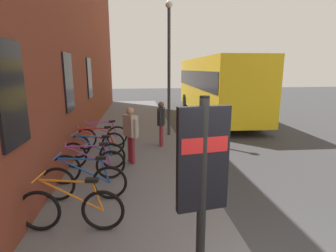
# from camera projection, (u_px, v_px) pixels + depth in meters

# --- Properties ---
(ground) EXTENTS (60.00, 60.00, 0.00)m
(ground) POSITION_uv_depth(u_px,v_px,m) (216.00, 153.00, 8.86)
(ground) COLOR #38383A
(sidewalk_pavement) EXTENTS (24.00, 3.50, 0.12)m
(sidewalk_pavement) POSITION_uv_depth(u_px,v_px,m) (134.00, 139.00, 10.45)
(sidewalk_pavement) COLOR slate
(sidewalk_pavement) RESTS_ON ground
(station_facade) EXTENTS (22.00, 0.65, 9.50)m
(station_facade) POSITION_uv_depth(u_px,v_px,m) (77.00, 16.00, 10.16)
(station_facade) COLOR brown
(station_facade) RESTS_ON ground
(bicycle_mid_rack) EXTENTS (0.48, 1.77, 0.97)m
(bicycle_mid_rack) POSITION_uv_depth(u_px,v_px,m) (72.00, 209.00, 4.34)
(bicycle_mid_rack) COLOR black
(bicycle_mid_rack) RESTS_ON sidewalk_pavement
(bicycle_far_end) EXTENTS (0.48, 1.77, 0.97)m
(bicycle_far_end) POSITION_uv_depth(u_px,v_px,m) (84.00, 182.00, 5.38)
(bicycle_far_end) COLOR black
(bicycle_far_end) RESTS_ON sidewalk_pavement
(bicycle_nearest_sign) EXTENTS (0.55, 1.74, 0.97)m
(bicycle_nearest_sign) POSITION_uv_depth(u_px,v_px,m) (89.00, 166.00, 6.27)
(bicycle_nearest_sign) COLOR black
(bicycle_nearest_sign) RESTS_ON sidewalk_pavement
(bicycle_beside_lamp) EXTENTS (0.51, 1.75, 0.97)m
(bicycle_beside_lamp) POSITION_uv_depth(u_px,v_px,m) (93.00, 155.00, 7.10)
(bicycle_beside_lamp) COLOR black
(bicycle_beside_lamp) RESTS_ON sidewalk_pavement
(bicycle_by_door) EXTENTS (0.51, 1.75, 0.97)m
(bicycle_by_door) POSITION_uv_depth(u_px,v_px,m) (96.00, 144.00, 8.08)
(bicycle_by_door) COLOR black
(bicycle_by_door) RESTS_ON sidewalk_pavement
(bicycle_leaning_wall) EXTENTS (0.61, 1.73, 0.97)m
(bicycle_leaning_wall) POSITION_uv_depth(u_px,v_px,m) (102.00, 137.00, 8.95)
(bicycle_leaning_wall) COLOR black
(bicycle_leaning_wall) RESTS_ON sidewalk_pavement
(transit_info_sign) EXTENTS (0.16, 0.56, 2.40)m
(transit_info_sign) POSITION_uv_depth(u_px,v_px,m) (202.00, 174.00, 2.71)
(transit_info_sign) COLOR black
(transit_info_sign) RESTS_ON sidewalk_pavement
(city_bus) EXTENTS (10.58, 2.92, 3.35)m
(city_bus) POSITION_uv_depth(u_px,v_px,m) (215.00, 84.00, 15.33)
(city_bus) COLOR yellow
(city_bus) RESTS_ON ground
(pedestrian_by_facade) EXTENTS (0.58, 0.32, 1.56)m
(pedestrian_by_facade) POSITION_uv_depth(u_px,v_px,m) (161.00, 119.00, 9.05)
(pedestrian_by_facade) COLOR maroon
(pedestrian_by_facade) RESTS_ON sidewalk_pavement
(pedestrian_crossing_street) EXTENTS (0.53, 0.44, 1.62)m
(pedestrian_crossing_street) POSITION_uv_depth(u_px,v_px,m) (131.00, 129.00, 7.40)
(pedestrian_crossing_street) COLOR maroon
(pedestrian_crossing_street) RESTS_ON sidewalk_pavement
(street_lamp) EXTENTS (0.28, 0.28, 5.14)m
(street_lamp) POSITION_uv_depth(u_px,v_px,m) (169.00, 58.00, 10.23)
(street_lamp) COLOR #333338
(street_lamp) RESTS_ON sidewalk_pavement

